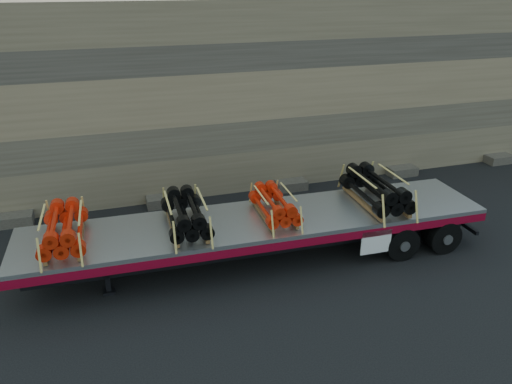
# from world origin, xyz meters

# --- Properties ---
(ground) EXTENTS (120.00, 120.00, 0.00)m
(ground) POSITION_xyz_m (0.00, 0.00, 0.00)
(ground) COLOR black
(ground) RESTS_ON ground
(rock_wall) EXTENTS (44.00, 3.00, 7.00)m
(rock_wall) POSITION_xyz_m (0.00, 6.50, 3.50)
(rock_wall) COLOR #7A6B54
(rock_wall) RESTS_ON ground
(trailer) EXTENTS (13.44, 2.98, 1.34)m
(trailer) POSITION_xyz_m (-0.82, 0.05, 0.67)
(trailer) COLOR #B0B3B8
(trailer) RESTS_ON ground
(bundle_front) EXTENTS (1.19, 2.28, 0.80)m
(bundle_front) POSITION_xyz_m (-6.07, 0.22, 1.73)
(bundle_front) COLOR red
(bundle_front) RESTS_ON trailer
(bundle_midfront) EXTENTS (1.20, 2.29, 0.80)m
(bundle_midfront) POSITION_xyz_m (-2.92, 0.12, 1.74)
(bundle_midfront) COLOR black
(bundle_midfront) RESTS_ON trailer
(bundle_midrear) EXTENTS (1.06, 2.03, 0.71)m
(bundle_midrear) POSITION_xyz_m (-0.37, 0.04, 1.69)
(bundle_midrear) COLOR red
(bundle_midrear) RESTS_ON trailer
(bundle_rear) EXTENTS (1.33, 2.55, 0.89)m
(bundle_rear) POSITION_xyz_m (2.84, -0.06, 1.78)
(bundle_rear) COLOR black
(bundle_rear) RESTS_ON trailer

